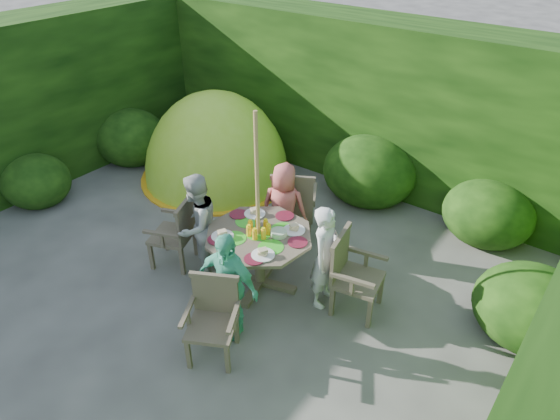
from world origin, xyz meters
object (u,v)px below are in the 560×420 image
Objects in this scene: garden_chair_back at (293,203)px; child_back at (284,208)px; garden_chair_right at (352,273)px; dome_tent at (218,176)px; child_left at (197,225)px; patio_table at (259,242)px; child_right at (326,257)px; garden_chair_left at (177,232)px; parasol_pole at (258,206)px; child_front at (228,285)px; garden_chair_front at (213,317)px.

child_back reaches higher than garden_chair_back.
dome_tent reaches higher than garden_chair_right.
child_left is 1.13m from child_back.
child_right is at bearing 15.70° from patio_table.
garden_chair_left is 2.35m from dome_tent.
parasol_pole is 0.93m from child_front.
garden_chair_back reaches higher than garden_chair_right.
garden_chair_front is 0.65× the size of child_left.
child_left is at bearing 145.96° from child_front.
garden_chair_left is (-2.12, -0.60, -0.01)m from garden_chair_right.
garden_chair_left is at bearing 29.76° from garden_chair_back.
child_front reaches higher than garden_chair_right.
garden_chair_left is 1.56m from garden_chair_front.
child_right reaches higher than garden_chair_back.
garden_chair_front is at bearing 139.33° from garden_chair_right.
garden_chair_right is 1.36m from child_back.
garden_chair_right is (1.05, 0.30, -0.13)m from patio_table.
dome_tent is at bearing 104.60° from garden_chair_front.
child_right is at bearing 129.25° from child_back.
parasol_pole reaches higher than garden_chair_left.
garden_chair_back is (-1.33, 0.76, 0.03)m from garden_chair_right.
patio_table is 0.80m from child_front.
garden_chair_back is at bearing 104.89° from patio_table.
child_back is 1.60m from child_front.
child_front is (0.21, -0.77, 0.01)m from patio_table.
garden_chair_front is 1.39m from child_right.
child_right is at bearing 83.28° from garden_chair_left.
dome_tent reaches higher than child_right.
garden_chair_back is at bearing 148.12° from child_left.
parasol_pole is at bearing 99.33° from child_right.
child_front is at bearing -74.23° from parasol_pole.
patio_table is 1.19× the size of child_left.
parasol_pole is at bearing 94.95° from child_left.
garden_chair_back is (-0.28, 1.06, -0.58)m from parasol_pole.
garden_chair_right is at bearing 16.10° from parasol_pole.
child_right is (1.05, -0.84, 0.11)m from garden_chair_back.
child_back is (-0.99, 0.55, -0.01)m from child_right.
garden_chair_right is 1.58m from garden_chair_front.
garden_chair_back reaches higher than patio_table.
child_right is 1.00× the size of child_front.
garden_chair_right is (1.06, 0.30, -0.61)m from parasol_pole.
garden_chair_left reaches higher than garden_chair_front.
garden_chair_left is at bearing -74.88° from dome_tent.
dome_tent is at bearing 58.05° from child_right.
child_right reaches higher than patio_table.
garden_chair_right is 0.75× the size of child_back.
child_front is (0.50, -1.83, 0.11)m from garden_chair_back.
parasol_pole is 1.76× the size of child_front.
parasol_pole is 1.28m from garden_chair_front.
dome_tent is (-2.05, 0.90, -0.61)m from child_back.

